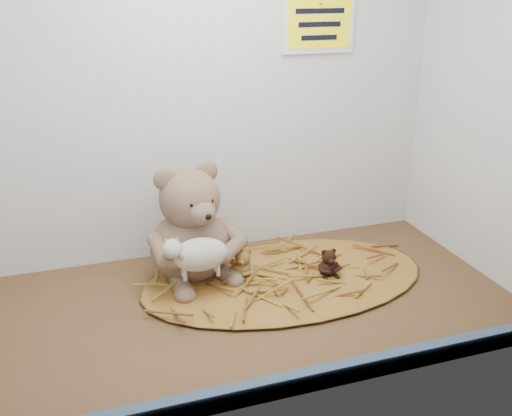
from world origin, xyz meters
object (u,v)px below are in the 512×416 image
object	(u,v)px
mini_teddy_tan	(243,262)
mini_teddy_brown	(328,261)
main_teddy	(190,223)
toy_lamb	(200,254)

from	to	relation	value
mini_teddy_tan	mini_teddy_brown	world-z (taller)	mini_teddy_tan
main_teddy	toy_lamb	bearing A→B (deg)	-103.95
main_teddy	toy_lamb	xyz separation A→B (cm)	(-0.00, -9.89, -3.21)
main_teddy	mini_teddy_brown	distance (cm)	33.00
mini_teddy_brown	main_teddy	bearing A→B (deg)	162.10
main_teddy	mini_teddy_tan	bearing A→B (deg)	-42.30
mini_teddy_tan	mini_teddy_brown	xyz separation A→B (cm)	(19.05, -5.02, -0.32)
main_teddy	mini_teddy_tan	xyz separation A→B (cm)	(10.75, -5.80, -8.83)
main_teddy	toy_lamb	world-z (taller)	main_teddy
mini_teddy_brown	mini_teddy_tan	bearing A→B (deg)	167.29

